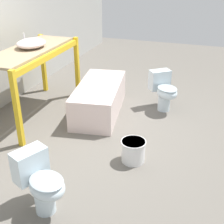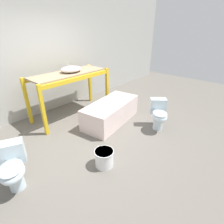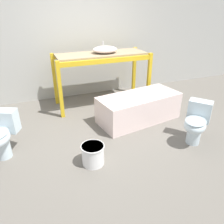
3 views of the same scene
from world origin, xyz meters
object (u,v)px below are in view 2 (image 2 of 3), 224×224
(bathtub_main, at_px, (111,111))
(toilet_near, at_px, (12,167))
(toilet_far, at_px, (159,114))
(sink_basin, at_px, (71,69))
(bucket_white, at_px, (104,158))

(bathtub_main, bearing_deg, toilet_near, 177.55)
(bathtub_main, distance_m, toilet_near, 2.37)
(toilet_near, bearing_deg, bathtub_main, 31.70)
(toilet_near, height_order, toilet_far, same)
(sink_basin, xyz_separation_m, toilet_near, (-2.05, -1.29, -0.82))
(bathtub_main, xyz_separation_m, toilet_far, (0.48, -1.00, 0.07))
(bathtub_main, relative_size, bucket_white, 5.01)
(toilet_far, height_order, bucket_white, toilet_far)
(bathtub_main, height_order, bucket_white, bathtub_main)
(sink_basin, xyz_separation_m, bucket_white, (-0.90, -1.95, -1.03))
(bucket_white, bearing_deg, sink_basin, 65.31)
(sink_basin, bearing_deg, toilet_near, -147.82)
(bathtub_main, distance_m, toilet_far, 1.12)
(sink_basin, height_order, toilet_near, sink_basin)
(bathtub_main, relative_size, toilet_far, 2.45)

